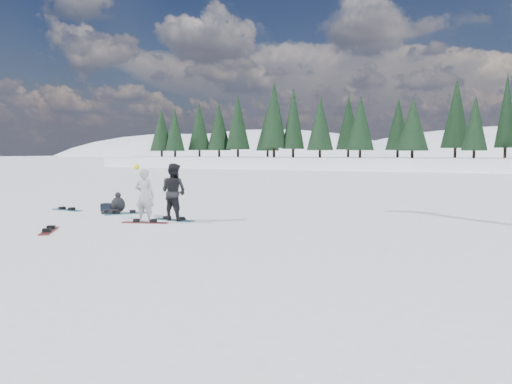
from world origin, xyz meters
The scene contains 11 objects.
ground centered at (0.00, 0.00, 0.00)m, with size 420.00×420.00×0.00m, color white.
alpine_backdrop centered at (-11.72, 189.16, -13.97)m, with size 412.50×227.00×53.20m.
snowboarder_woman centered at (-0.32, 0.17, 0.89)m, with size 0.71×0.54×1.91m.
snowboarder_man centered at (0.17, 1.09, 0.96)m, with size 0.93×0.73×1.92m, color black.
seated_rider centered at (-2.97, 1.95, 0.30)m, with size 0.57×0.92×0.78m.
gear_bag centered at (-3.67, 2.20, 0.15)m, with size 0.45×0.30×0.30m, color black.
snowboard_woman centered at (-0.31, 0.17, 0.01)m, with size 1.50×0.28×0.03m, color maroon.
snowboard_man centered at (0.17, 1.09, 0.01)m, with size 1.50×0.28×0.03m, color #16537B.
snowboard_loose_a centered at (-2.46, 1.77, 0.01)m, with size 1.50×0.28×0.03m, color #166F7D.
snowboard_loose_c centered at (-5.30, 1.72, 0.01)m, with size 1.50×0.28×0.03m, color #186984.
snowboard_loose_b centered at (-1.78, -2.39, 0.01)m, with size 1.50×0.28×0.03m, color maroon.
Camera 1 is at (9.71, -12.83, 2.31)m, focal length 35.00 mm.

